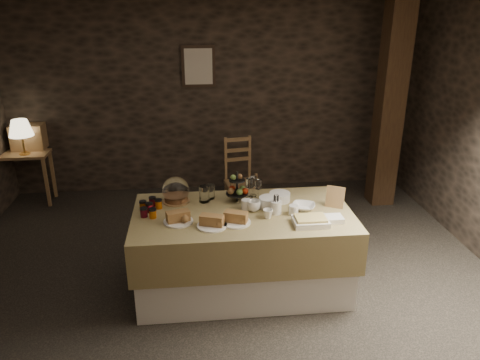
{
  "coord_description": "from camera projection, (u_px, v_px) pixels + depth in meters",
  "views": [
    {
      "loc": [
        -0.26,
        -3.93,
        2.63
      ],
      "look_at": [
        0.17,
        0.2,
        0.99
      ],
      "focal_mm": 35.0,
      "sensor_mm": 36.0,
      "label": 1
    }
  ],
  "objects": [
    {
      "name": "bread_platter_left",
      "position": [
        178.0,
        218.0,
        4.06
      ],
      "size": [
        0.26,
        0.26,
        0.11
      ],
      "color": "white",
      "rests_on": "buffet_table"
    },
    {
      "name": "timber_column",
      "position": [
        389.0,
        108.0,
        5.96
      ],
      "size": [
        0.3,
        0.3,
        2.6
      ],
      "primitive_type": "cube",
      "color": "black",
      "rests_on": "ground_plane"
    },
    {
      "name": "menu_frame",
      "position": [
        335.0,
        198.0,
        4.34
      ],
      "size": [
        0.18,
        0.14,
        0.22
      ],
      "primitive_type": "cube",
      "rotation": [
        -0.24,
        0.0,
        -0.5
      ],
      "color": "olive",
      "rests_on": "buffet_table"
    },
    {
      "name": "cutlery_holder",
      "position": [
        276.0,
        207.0,
        4.22
      ],
      "size": [
        0.1,
        0.1,
        0.12
      ],
      "primitive_type": "cylinder",
      "color": "white",
      "rests_on": "buffet_table"
    },
    {
      "name": "bread_platter_right",
      "position": [
        236.0,
        219.0,
        4.04
      ],
      "size": [
        0.26,
        0.26,
        0.11
      ],
      "color": "white",
      "rests_on": "buffet_table"
    },
    {
      "name": "wine_rack",
      "position": [
        28.0,
        137.0,
        6.25
      ],
      "size": [
        0.42,
        0.26,
        0.34
      ],
      "primitive_type": "cube",
      "color": "olive",
      "rests_on": "console_table"
    },
    {
      "name": "room_shell",
      "position": [
        222.0,
        128.0,
        4.05
      ],
      "size": [
        5.52,
        5.02,
        2.6
      ],
      "color": "black",
      "rests_on": "ground"
    },
    {
      "name": "cup_a",
      "position": [
        254.0,
        206.0,
        4.27
      ],
      "size": [
        0.13,
        0.13,
        0.1
      ],
      "primitive_type": "imported",
      "rotation": [
        0.0,
        0.0,
        -0.0
      ],
      "color": "white",
      "rests_on": "buffet_table"
    },
    {
      "name": "storage_jar_a",
      "position": [
        204.0,
        194.0,
        4.45
      ],
      "size": [
        0.1,
        0.1,
        0.16
      ],
      "primitive_type": "cylinder",
      "color": "white",
      "rests_on": "buffet_table"
    },
    {
      "name": "mug_c",
      "position": [
        246.0,
        204.0,
        4.3
      ],
      "size": [
        0.09,
        0.09,
        0.09
      ],
      "primitive_type": "cylinder",
      "color": "white",
      "rests_on": "buffet_table"
    },
    {
      "name": "fruit_stand",
      "position": [
        238.0,
        190.0,
        4.44
      ],
      "size": [
        0.22,
        0.22,
        0.31
      ],
      "rotation": [
        0.0,
        0.0,
        0.26
      ],
      "color": "black",
      "rests_on": "buffet_table"
    },
    {
      "name": "storage_jar_b",
      "position": [
        210.0,
        192.0,
        4.53
      ],
      "size": [
        0.09,
        0.09,
        0.14
      ],
      "primitive_type": "cylinder",
      "color": "white",
      "rests_on": "buffet_table"
    },
    {
      "name": "tart_dish",
      "position": [
        311.0,
        221.0,
        4.02
      ],
      "size": [
        0.3,
        0.22,
        0.07
      ],
      "color": "white",
      "rests_on": "buffet_table"
    },
    {
      "name": "buffet_table",
      "position": [
        243.0,
        245.0,
        4.38
      ],
      "size": [
        2.0,
        1.06,
        0.79
      ],
      "color": "silver",
      "rests_on": "ground_plane"
    },
    {
      "name": "cup_b",
      "position": [
        268.0,
        214.0,
        4.13
      ],
      "size": [
        0.1,
        0.1,
        0.08
      ],
      "primitive_type": "imported",
      "rotation": [
        0.0,
        0.0,
        0.19
      ],
      "color": "white",
      "rests_on": "buffet_table"
    },
    {
      "name": "framed_picture",
      "position": [
        198.0,
        66.0,
        6.25
      ],
      "size": [
        0.45,
        0.04,
        0.55
      ],
      "color": "#302118",
      "rests_on": "room_shell"
    },
    {
      "name": "table_lamp",
      "position": [
        20.0,
        128.0,
        5.97
      ],
      "size": [
        0.31,
        0.31,
        0.46
      ],
      "color": "gold",
      "rests_on": "console_table"
    },
    {
      "name": "jam_jars",
      "position": [
        150.0,
        208.0,
        4.26
      ],
      "size": [
        0.2,
        0.32,
        0.07
      ],
      "color": "#520C19",
      "rests_on": "buffet_table"
    },
    {
      "name": "ground_plane",
      "position": [
        225.0,
        281.0,
        4.62
      ],
      "size": [
        5.5,
        5.0,
        0.01
      ],
      "primitive_type": "cube",
      "color": "black",
      "rests_on": "ground"
    },
    {
      "name": "mug_d",
      "position": [
        294.0,
        210.0,
        4.2
      ],
      "size": [
        0.08,
        0.08,
        0.09
      ],
      "primitive_type": "cylinder",
      "color": "white",
      "rests_on": "buffet_table"
    },
    {
      "name": "plate_stack_a",
      "position": [
        269.0,
        202.0,
        4.34
      ],
      "size": [
        0.19,
        0.19,
        0.1
      ],
      "primitive_type": "cylinder",
      "color": "white",
      "rests_on": "buffet_table"
    },
    {
      "name": "cake_dome",
      "position": [
        176.0,
        192.0,
        4.44
      ],
      "size": [
        0.26,
        0.26,
        0.26
      ],
      "color": "olive",
      "rests_on": "buffet_table"
    },
    {
      "name": "square_dish",
      "position": [
        335.0,
        219.0,
        4.09
      ],
      "size": [
        0.14,
        0.14,
        0.04
      ],
      "primitive_type": "cube",
      "color": "white",
      "rests_on": "buffet_table"
    },
    {
      "name": "plate_stack_b",
      "position": [
        280.0,
        197.0,
        4.48
      ],
      "size": [
        0.2,
        0.2,
        0.08
      ],
      "primitive_type": "cylinder",
      "color": "white",
      "rests_on": "buffet_table"
    },
    {
      "name": "bowl",
      "position": [
        304.0,
        207.0,
        4.31
      ],
      "size": [
        0.27,
        0.27,
        0.05
      ],
      "primitive_type": "imported",
      "rotation": [
        0.0,
        0.0,
        -0.35
      ],
      "color": "white",
      "rests_on": "buffet_table"
    },
    {
      "name": "console_table",
      "position": [
        24.0,
        162.0,
        6.19
      ],
      "size": [
        0.66,
        0.38,
        0.7
      ],
      "color": "olive",
      "rests_on": "ground_plane"
    },
    {
      "name": "bread_platter_center",
      "position": [
        212.0,
        222.0,
        3.98
      ],
      "size": [
        0.26,
        0.26,
        0.11
      ],
      "color": "white",
      "rests_on": "buffet_table"
    },
    {
      "name": "chair",
      "position": [
        240.0,
        172.0,
        6.41
      ],
      "size": [
        0.45,
        0.44,
        0.66
      ],
      "rotation": [
        0.0,
        0.0,
        0.16
      ],
      "color": "olive",
      "rests_on": "ground_plane"
    }
  ]
}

